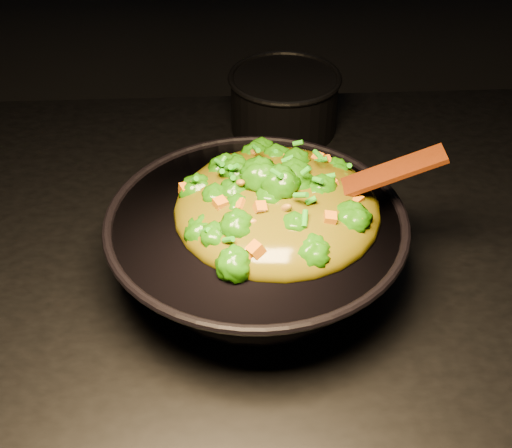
{
  "coord_description": "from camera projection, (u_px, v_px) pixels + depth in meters",
  "views": [
    {
      "loc": [
        -0.1,
        -0.83,
        1.61
      ],
      "look_at": [
        -0.06,
        -0.08,
        1.0
      ],
      "focal_mm": 50.0,
      "sensor_mm": 36.0,
      "label": 1
    }
  ],
  "objects": [
    {
      "name": "stir_fry",
      "position": [
        278.0,
        184.0,
        0.93
      ],
      "size": [
        0.35,
        0.35,
        0.1
      ],
      "primitive_type": null,
      "rotation": [
        0.0,
        0.0,
        0.3
      ],
      "color": "#1D5B06",
      "rests_on": "wok"
    },
    {
      "name": "back_pot",
      "position": [
        284.0,
        102.0,
        1.31
      ],
      "size": [
        0.22,
        0.22,
        0.11
      ],
      "primitive_type": "cylinder",
      "rotation": [
        0.0,
        0.0,
        -0.15
      ],
      "color": "black",
      "rests_on": "stovetop"
    },
    {
      "name": "wok",
      "position": [
        256.0,
        251.0,
        0.99
      ],
      "size": [
        0.52,
        0.52,
        0.11
      ],
      "primitive_type": null,
      "rotation": [
        0.0,
        0.0,
        0.41
      ],
      "color": "black",
      "rests_on": "stovetop"
    },
    {
      "name": "stovetop",
      "position": [
        284.0,
        415.0,
        1.38
      ],
      "size": [
        1.2,
        0.9,
        0.9
      ],
      "primitive_type": "cube",
      "color": "black",
      "rests_on": "ground"
    },
    {
      "name": "spatula",
      "position": [
        352.0,
        185.0,
        0.94
      ],
      "size": [
        0.24,
        0.04,
        0.1
      ],
      "primitive_type": "cube",
      "rotation": [
        0.0,
        -0.38,
        0.01
      ],
      "color": "#391707",
      "rests_on": "wok"
    }
  ]
}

